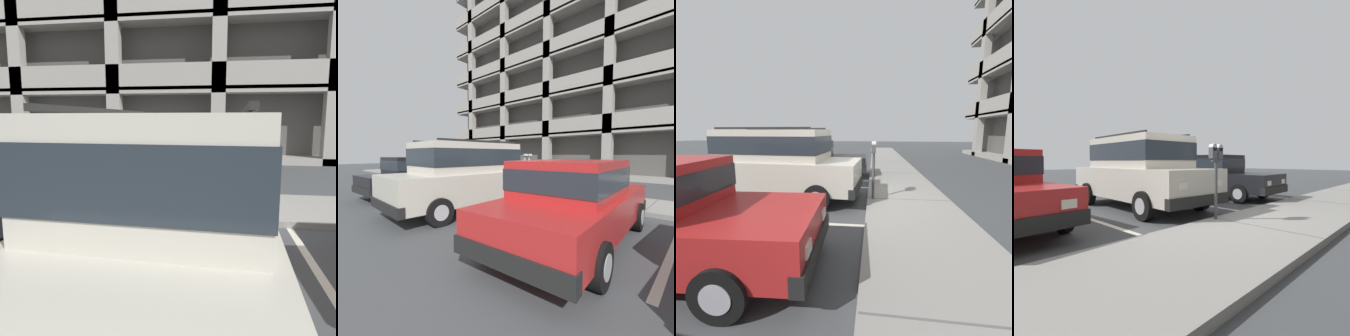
% 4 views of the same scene
% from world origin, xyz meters
% --- Properties ---
extents(ground_plane, '(80.00, 80.00, 0.10)m').
position_xyz_m(ground_plane, '(0.00, 0.00, -0.05)').
color(ground_plane, '#444749').
extents(sidewalk, '(40.00, 2.20, 0.12)m').
position_xyz_m(sidewalk, '(0.00, 1.30, 0.06)').
color(sidewalk, gray).
rests_on(sidewalk, ground_plane).
extents(parking_stall_lines, '(13.02, 4.80, 0.01)m').
position_xyz_m(parking_stall_lines, '(1.61, -1.40, 0.00)').
color(parking_stall_lines, silver).
rests_on(parking_stall_lines, ground_plane).
extents(silver_suv, '(2.19, 4.87, 2.03)m').
position_xyz_m(silver_suv, '(-0.11, -2.43, 1.09)').
color(silver_suv, beige).
rests_on(silver_suv, ground_plane).
extents(red_sedan, '(1.94, 4.53, 1.54)m').
position_xyz_m(red_sedan, '(-3.45, -2.29, 0.82)').
color(red_sedan, black).
rests_on(red_sedan, ground_plane).
extents(dark_hatchback, '(2.03, 4.58, 1.54)m').
position_xyz_m(dark_hatchback, '(3.41, -2.69, 0.82)').
color(dark_hatchback, red).
rests_on(dark_hatchback, ground_plane).
extents(parking_meter_near, '(0.35, 0.12, 1.55)m').
position_xyz_m(parking_meter_near, '(0.04, 0.35, 1.27)').
color(parking_meter_near, '#47474C').
rests_on(parking_meter_near, sidewalk).
extents(parking_garage, '(32.00, 10.00, 19.25)m').
position_xyz_m(parking_garage, '(0.28, 13.85, 9.03)').
color(parking_garage, '#54514D').
rests_on(parking_garage, ground_plane).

